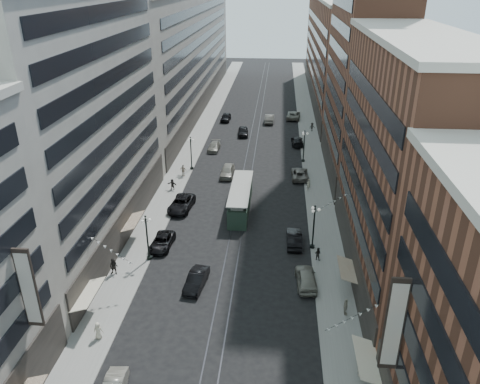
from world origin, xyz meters
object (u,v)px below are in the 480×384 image
(car_11, at_px, (300,174))
(car_12, at_px, (297,141))
(lamppost_sw_far, at_px, (147,236))
(lamppost_se_far, at_px, (314,225))
(car_8, at_px, (214,147))
(streetcar, at_px, (241,199))
(car_14, at_px, (269,118))
(car_extra_1, at_px, (227,171))
(car_4, at_px, (306,278))
(car_7, at_px, (181,204))
(pedestrian_2, at_px, (114,267))
(car_10, at_px, (294,238))
(pedestrian_9, at_px, (312,127))
(pedestrian_8, at_px, (308,184))
(pedestrian_6, at_px, (183,170))
(car_extra_0, at_px, (293,115))
(pedestrian_4, at_px, (346,307))
(car_9, at_px, (226,117))
(pedestrian_7, at_px, (318,254))
(pedestrian_extra_0, at_px, (362,367))
(car_5, at_px, (196,280))
(pedestrian_5, at_px, (172,184))
(pedestrian_1, at_px, (98,331))
(lamppost_sw_mid, at_px, (191,152))
(car_13, at_px, (243,131))
(lamppost_se_mid, at_px, (304,145))

(car_11, height_order, car_12, car_11)
(lamppost_sw_far, bearing_deg, lamppost_se_far, 12.26)
(car_8, bearing_deg, streetcar, -71.93)
(car_14, bearing_deg, car_extra_1, 80.20)
(car_4, bearing_deg, car_7, -48.55)
(streetcar, relative_size, car_8, 2.53)
(car_4, distance_m, pedestrian_2, 20.28)
(lamppost_sw_far, distance_m, lamppost_se_far, 18.83)
(streetcar, bearing_deg, car_10, -50.22)
(pedestrian_9, bearing_deg, pedestrian_8, -117.30)
(pedestrian_6, height_order, pedestrian_9, pedestrian_6)
(car_8, height_order, car_extra_0, car_extra_0)
(pedestrian_4, height_order, car_extra_0, pedestrian_4)
(car_9, bearing_deg, car_extra_0, 13.48)
(car_14, xyz_separation_m, car_extra_0, (5.25, 3.31, -0.04))
(pedestrian_7, xyz_separation_m, car_extra_1, (-12.69, 23.35, -0.06))
(pedestrian_6, bearing_deg, car_14, -96.38)
(car_8, bearing_deg, pedestrian_2, -95.79)
(pedestrian_6, height_order, pedestrian_extra_0, pedestrian_6)
(pedestrian_8, bearing_deg, car_5, 32.77)
(car_5, bearing_deg, pedestrian_9, 82.27)
(pedestrian_5, height_order, pedestrian_9, pedestrian_9)
(car_5, bearing_deg, pedestrian_1, -123.23)
(lamppost_sw_mid, distance_m, pedestrian_extra_0, 47.13)
(car_12, bearing_deg, pedestrian_6, 41.00)
(car_13, bearing_deg, car_extra_0, 47.46)
(car_11, bearing_deg, pedestrian_7, 91.43)
(lamppost_se_mid, distance_m, car_13, 18.11)
(car_12, xyz_separation_m, car_13, (-10.60, 4.78, 0.07))
(pedestrian_1, xyz_separation_m, car_9, (3.52, 68.57, -0.14))
(car_5, distance_m, car_12, 46.88)
(car_7, bearing_deg, car_14, 80.98)
(pedestrian_8, xyz_separation_m, pedestrian_extra_0, (2.51, -35.45, -0.02))
(car_9, bearing_deg, lamppost_sw_mid, -92.42)
(car_8, distance_m, car_13, 10.28)
(pedestrian_8, bearing_deg, pedestrian_7, 60.13)
(pedestrian_4, distance_m, pedestrian_extra_0, 7.35)
(car_12, xyz_separation_m, pedestrian_7, (1.24, -39.61, 0.16))
(pedestrian_4, distance_m, car_11, 32.81)
(pedestrian_4, xyz_separation_m, pedestrian_7, (-1.97, 9.19, -0.09))
(lamppost_sw_far, xyz_separation_m, pedestrian_9, (20.85, 49.44, -2.06))
(lamppost_sw_far, height_order, car_9, lamppost_sw_far)
(pedestrian_2, distance_m, car_14, 60.48)
(pedestrian_6, bearing_deg, lamppost_se_far, 149.57)
(pedestrian_8, bearing_deg, lamppost_sw_far, 17.21)
(car_11, xyz_separation_m, pedestrian_6, (-18.38, -1.04, 0.35))
(car_7, height_order, car_extra_0, car_extra_0)
(car_11, distance_m, car_12, 16.15)
(car_13, distance_m, pedestrian_7, 45.94)
(car_5, height_order, pedestrian_8, pedestrian_8)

